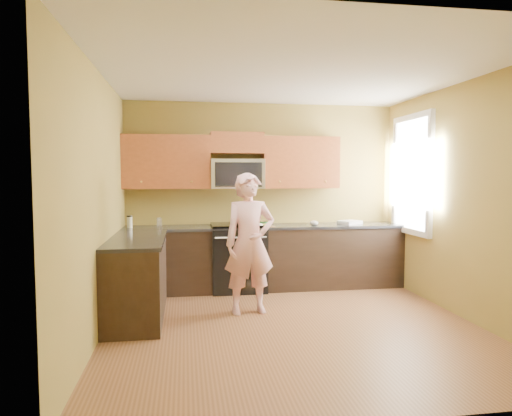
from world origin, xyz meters
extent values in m
plane|color=brown|center=(0.00, 0.00, 0.00)|extent=(4.00, 4.00, 0.00)
plane|color=white|center=(0.00, 0.00, 2.70)|extent=(4.00, 4.00, 0.00)
plane|color=olive|center=(0.00, 2.00, 1.35)|extent=(4.00, 0.00, 4.00)
plane|color=olive|center=(0.00, -2.00, 1.35)|extent=(4.00, 0.00, 4.00)
plane|color=olive|center=(-2.00, 0.00, 1.35)|extent=(0.00, 4.00, 4.00)
plane|color=olive|center=(2.00, 0.00, 1.35)|extent=(0.00, 4.00, 4.00)
cube|color=black|center=(0.00, 1.70, 0.44)|extent=(4.00, 0.60, 0.88)
cube|color=black|center=(-1.70, 0.60, 0.44)|extent=(0.60, 1.60, 0.88)
cube|color=black|center=(0.00, 1.69, 0.90)|extent=(4.00, 0.62, 0.04)
cube|color=black|center=(-1.69, 0.60, 0.90)|extent=(0.62, 1.60, 0.04)
cube|color=brown|center=(-0.40, 1.83, 2.10)|extent=(0.76, 0.33, 0.30)
imported|color=pink|center=(-0.39, 0.56, 0.83)|extent=(0.65, 0.47, 1.67)
cube|color=#B27F47|center=(0.03, 1.49, 0.93)|extent=(0.13, 0.13, 0.01)
ellipsoid|color=silver|center=(-0.13, 1.45, 0.95)|extent=(0.14, 0.14, 0.06)
ellipsoid|color=silver|center=(0.70, 1.62, 0.95)|extent=(0.15, 0.16, 0.07)
cube|color=white|center=(1.27, 1.69, 0.95)|extent=(0.38, 0.35, 0.05)
cylinder|color=silver|center=(-1.51, 1.83, 0.98)|extent=(0.08, 0.08, 0.12)
camera|label=1|loc=(-1.14, -4.77, 1.64)|focal=32.20mm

